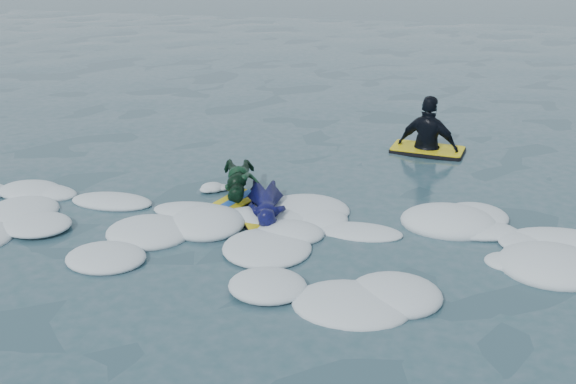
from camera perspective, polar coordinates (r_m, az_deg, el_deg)
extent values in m
plane|color=#1A3240|center=(8.86, -10.47, -5.39)|extent=(120.00, 120.00, 0.00)
cube|color=black|center=(9.72, -2.07, -2.33)|extent=(0.92, 1.09, 0.05)
cube|color=yellow|center=(9.71, -2.08, -2.15)|extent=(0.89, 1.07, 0.02)
imported|color=#0C0C56|center=(9.88, -1.73, -0.84)|extent=(0.89, 1.52, 0.34)
cube|color=black|center=(10.43, -4.03, -0.72)|extent=(0.68, 0.90, 0.04)
cube|color=yellow|center=(10.42, -4.03, -0.58)|extent=(0.66, 0.88, 0.01)
cube|color=blue|center=(10.41, -4.03, -0.53)|extent=(0.38, 0.77, 0.00)
imported|color=#113F24|center=(10.52, -3.76, 0.81)|extent=(0.82, 1.30, 0.46)
cube|color=black|center=(12.82, 10.97, 3.24)|extent=(1.33, 0.86, 0.06)
cube|color=yellow|center=(12.81, 10.98, 3.42)|extent=(1.30, 0.83, 0.02)
imported|color=black|center=(12.81, 10.98, 3.40)|extent=(1.17, 0.73, 1.86)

